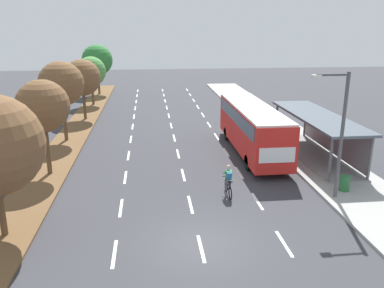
{
  "coord_description": "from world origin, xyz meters",
  "views": [
    {
      "loc": [
        -1.92,
        -14.24,
        8.71
      ],
      "look_at": [
        0.82,
        10.52,
        1.2
      ],
      "focal_mm": 36.61,
      "sensor_mm": 36.0,
      "label": 1
    }
  ],
  "objects": [
    {
      "name": "trash_bin",
      "position": [
        8.45,
        4.35,
        0.57
      ],
      "size": [
        0.52,
        0.52,
        0.85
      ],
      "primitive_type": "cylinder",
      "color": "#286B38",
      "rests_on": "sidewalk_right"
    },
    {
      "name": "median_tree_third",
      "position": [
        -8.5,
        16.28,
        4.53
      ],
      "size": [
        3.4,
        3.4,
        6.13
      ],
      "color": "brown",
      "rests_on": "median_strip"
    },
    {
      "name": "lane_divider_right",
      "position": [
        3.5,
        18.42,
        0.0
      ],
      "size": [
        0.14,
        47.84,
        0.01
      ],
      "color": "white",
      "rests_on": "ground"
    },
    {
      "name": "bus_shelter",
      "position": [
        9.53,
        10.27,
        1.87
      ],
      "size": [
        2.9,
        10.45,
        2.86
      ],
      "color": "gray",
      "rests_on": "sidewalk_right"
    },
    {
      "name": "sidewalk_right",
      "position": [
        9.25,
        20.0,
        0.07
      ],
      "size": [
        4.5,
        52.0,
        0.15
      ],
      "primitive_type": "cube",
      "color": "#9E9E99",
      "rests_on": "ground"
    },
    {
      "name": "median_tree_fourth",
      "position": [
        -8.12,
        23.65,
        4.07
      ],
      "size": [
        3.43,
        3.43,
        5.68
      ],
      "color": "brown",
      "rests_on": "median_strip"
    },
    {
      "name": "median_tree_second",
      "position": [
        -8.08,
        8.92,
        4.25
      ],
      "size": [
        3.09,
        3.09,
        5.7
      ],
      "color": "brown",
      "rests_on": "median_strip"
    },
    {
      "name": "median_tree_farthest",
      "position": [
        -8.47,
        38.39,
        4.53
      ],
      "size": [
        3.94,
        3.94,
        6.39
      ],
      "color": "brown",
      "rests_on": "median_strip"
    },
    {
      "name": "bus",
      "position": [
        5.25,
        11.91,
        2.07
      ],
      "size": [
        2.54,
        11.29,
        3.37
      ],
      "color": "red",
      "rests_on": "ground"
    },
    {
      "name": "streetlight",
      "position": [
        7.42,
        3.65,
        3.89
      ],
      "size": [
        1.91,
        0.24,
        6.5
      ],
      "color": "#4C4C51",
      "rests_on": "sidewalk_right"
    },
    {
      "name": "ground_plane",
      "position": [
        0.0,
        0.0,
        0.0
      ],
      "size": [
        140.0,
        140.0,
        0.0
      ],
      "primitive_type": "plane",
      "color": "#38383D"
    },
    {
      "name": "lane_divider_center",
      "position": [
        0.0,
        18.42,
        0.0
      ],
      "size": [
        0.14,
        47.84,
        0.01
      ],
      "color": "white",
      "rests_on": "ground"
    },
    {
      "name": "median_tree_fifth",
      "position": [
        -8.31,
        31.02,
        3.87
      ],
      "size": [
        3.28,
        3.28,
        5.4
      ],
      "color": "brown",
      "rests_on": "median_strip"
    },
    {
      "name": "cyclist",
      "position": [
        2.12,
        4.72,
        0.79
      ],
      "size": [
        0.46,
        1.82,
        1.71
      ],
      "color": "black",
      "rests_on": "ground"
    },
    {
      "name": "median_strip",
      "position": [
        -8.3,
        20.0,
        0.06
      ],
      "size": [
        2.6,
        52.0,
        0.12
      ],
      "primitive_type": "cube",
      "color": "brown",
      "rests_on": "ground"
    },
    {
      "name": "lane_divider_left",
      "position": [
        -3.5,
        18.42,
        0.0
      ],
      "size": [
        0.14,
        47.84,
        0.01
      ],
      "color": "white",
      "rests_on": "ground"
    }
  ]
}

